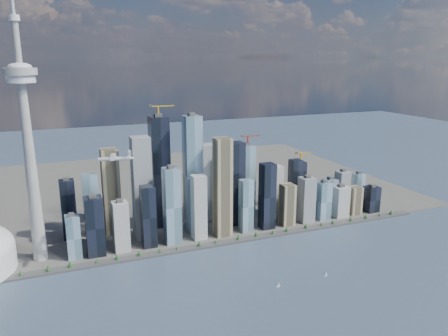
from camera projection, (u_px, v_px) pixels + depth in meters
name	position (u px, v px, depth m)	size (l,w,h in m)	color
ground	(251.00, 312.00, 668.89)	(4000.00, 4000.00, 0.00)	#2E3B52
seawall	(199.00, 247.00, 893.20)	(1100.00, 22.00, 4.00)	#383838
land	(150.00, 188.00, 1297.96)	(1400.00, 900.00, 3.00)	#4C4C47
shoreline_trees	(199.00, 244.00, 891.53)	(960.53, 7.20, 8.80)	#3F2D1E
skyscraper_cluster	(211.00, 192.00, 972.08)	(736.00, 142.00, 277.26)	black
needle_tower	(28.00, 139.00, 781.08)	(56.00, 56.00, 550.50)	gray
airplane	(115.00, 158.00, 740.20)	(64.97, 57.74, 15.89)	silver
sailboat_west	(279.00, 285.00, 741.05)	(6.66, 2.42, 9.21)	white
sailboat_east	(326.00, 274.00, 778.19)	(6.30, 3.59, 8.90)	white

